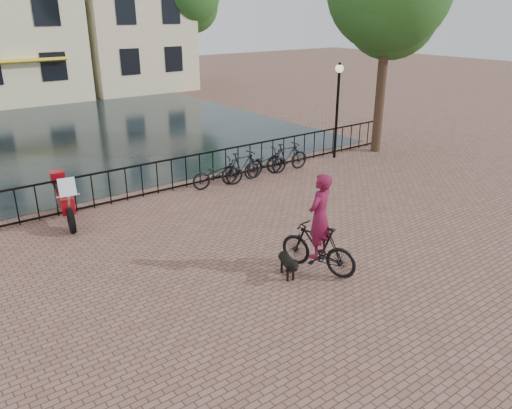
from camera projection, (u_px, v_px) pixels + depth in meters
ground at (352, 310)px, 9.37m from camera, size 100.00×100.00×0.00m
canal_water at (64, 136)px, 22.25m from camera, size 20.00×20.00×0.00m
railing at (157, 178)px, 15.14m from camera, size 20.00×0.05×1.02m
lamp_post at (338, 95)px, 18.19m from camera, size 0.30×0.30×3.45m
cyclist at (319, 229)px, 10.45m from camera, size 1.08×1.94×2.56m
dog at (288, 265)px, 10.47m from camera, size 0.54×0.87×0.56m
motorcycle at (64, 195)px, 13.02m from camera, size 0.81×2.17×1.51m
parked_bike_0 at (218, 173)px, 15.72m from camera, size 1.79×0.86×0.90m
parked_bike_1 at (242, 167)px, 16.23m from camera, size 1.68×0.52×1.00m
parked_bike_2 at (265, 163)px, 16.78m from camera, size 1.74×0.68×0.90m
parked_bike_3 at (287, 157)px, 17.30m from camera, size 1.71×0.65×1.00m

